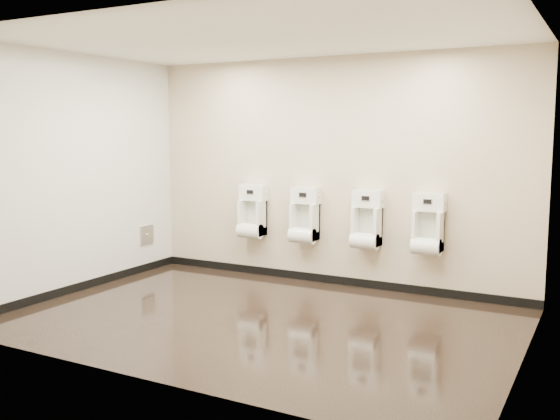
# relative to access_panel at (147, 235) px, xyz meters

# --- Properties ---
(ground) EXTENTS (5.00, 3.50, 0.00)m
(ground) POSITION_rel_access_panel_xyz_m (2.48, -1.20, -0.50)
(ground) COLOR black
(ground) RESTS_ON ground
(ceiling) EXTENTS (5.00, 3.50, 0.00)m
(ceiling) POSITION_rel_access_panel_xyz_m (2.48, -1.20, 2.30)
(ceiling) COLOR silver
(back_wall) EXTENTS (5.00, 0.02, 2.80)m
(back_wall) POSITION_rel_access_panel_xyz_m (2.48, 0.55, 0.90)
(back_wall) COLOR beige
(back_wall) RESTS_ON ground
(front_wall) EXTENTS (5.00, 0.02, 2.80)m
(front_wall) POSITION_rel_access_panel_xyz_m (2.48, -2.95, 0.90)
(front_wall) COLOR beige
(front_wall) RESTS_ON ground
(left_wall) EXTENTS (0.02, 3.50, 2.80)m
(left_wall) POSITION_rel_access_panel_xyz_m (-0.02, -1.20, 0.90)
(left_wall) COLOR beige
(left_wall) RESTS_ON ground
(right_wall) EXTENTS (0.02, 3.50, 2.80)m
(right_wall) POSITION_rel_access_panel_xyz_m (4.98, -1.20, 0.90)
(right_wall) COLOR beige
(right_wall) RESTS_ON ground
(tile_overlay_left) EXTENTS (0.01, 3.50, 2.80)m
(tile_overlay_left) POSITION_rel_access_panel_xyz_m (-0.01, -1.20, 0.90)
(tile_overlay_left) COLOR silver
(tile_overlay_left) RESTS_ON ground
(skirting_back) EXTENTS (5.00, 0.02, 0.10)m
(skirting_back) POSITION_rel_access_panel_xyz_m (2.48, 0.54, -0.45)
(skirting_back) COLOR black
(skirting_back) RESTS_ON ground
(skirting_left) EXTENTS (0.02, 3.50, 0.10)m
(skirting_left) POSITION_rel_access_panel_xyz_m (-0.01, -1.20, -0.45)
(skirting_left) COLOR black
(skirting_left) RESTS_ON ground
(access_panel) EXTENTS (0.04, 0.25, 0.25)m
(access_panel) POSITION_rel_access_panel_xyz_m (0.00, 0.00, 0.00)
(access_panel) COLOR #9E9EA3
(access_panel) RESTS_ON left_wall
(urinal_0) EXTENTS (0.37, 0.28, 0.68)m
(urinal_0) POSITION_rel_access_panel_xyz_m (1.42, 0.43, 0.30)
(urinal_0) COLOR white
(urinal_0) RESTS_ON back_wall
(urinal_1) EXTENTS (0.37, 0.28, 0.68)m
(urinal_1) POSITION_rel_access_panel_xyz_m (2.18, 0.43, 0.30)
(urinal_1) COLOR white
(urinal_1) RESTS_ON back_wall
(urinal_2) EXTENTS (0.37, 0.28, 0.68)m
(urinal_2) POSITION_rel_access_panel_xyz_m (3.00, 0.43, 0.30)
(urinal_2) COLOR white
(urinal_2) RESTS_ON back_wall
(urinal_3) EXTENTS (0.37, 0.28, 0.68)m
(urinal_3) POSITION_rel_access_panel_xyz_m (3.74, 0.43, 0.30)
(urinal_3) COLOR white
(urinal_3) RESTS_ON back_wall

